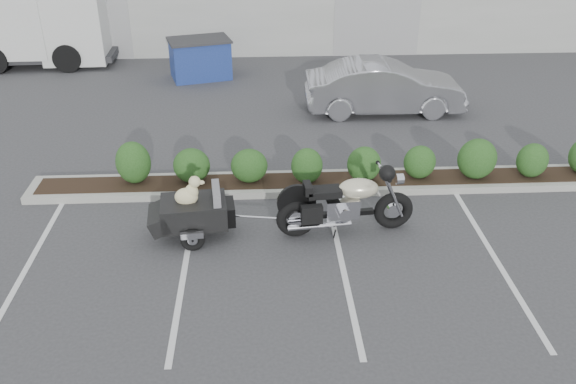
{
  "coord_description": "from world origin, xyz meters",
  "views": [
    {
      "loc": [
        -0.16,
        -9.22,
        6.12
      ],
      "look_at": [
        0.33,
        0.61,
        0.75
      ],
      "focal_mm": 38.0,
      "sensor_mm": 36.0,
      "label": 1
    }
  ],
  "objects_px": {
    "delivery_truck": "(3,18)",
    "motorcycle": "(346,204)",
    "dumpster": "(200,58)",
    "pet_trailer": "(193,211)",
    "sedan": "(385,87)"
  },
  "relations": [
    {
      "from": "pet_trailer",
      "to": "dumpster",
      "type": "bearing_deg",
      "value": 87.5
    },
    {
      "from": "dumpster",
      "to": "sedan",
      "type": "bearing_deg",
      "value": -47.27
    },
    {
      "from": "motorcycle",
      "to": "dumpster",
      "type": "relative_size",
      "value": 1.21
    },
    {
      "from": "pet_trailer",
      "to": "sedan",
      "type": "distance_m",
      "value": 7.68
    },
    {
      "from": "sedan",
      "to": "dumpster",
      "type": "distance_m",
      "value": 6.18
    },
    {
      "from": "sedan",
      "to": "delivery_truck",
      "type": "distance_m",
      "value": 12.89
    },
    {
      "from": "pet_trailer",
      "to": "dumpster",
      "type": "distance_m",
      "value": 9.39
    },
    {
      "from": "dumpster",
      "to": "motorcycle",
      "type": "bearing_deg",
      "value": -85.56
    },
    {
      "from": "motorcycle",
      "to": "sedan",
      "type": "relative_size",
      "value": 0.61
    },
    {
      "from": "dumpster",
      "to": "delivery_truck",
      "type": "distance_m",
      "value": 6.88
    },
    {
      "from": "motorcycle",
      "to": "delivery_truck",
      "type": "relative_size",
      "value": 0.36
    },
    {
      "from": "pet_trailer",
      "to": "delivery_truck",
      "type": "relative_size",
      "value": 0.29
    },
    {
      "from": "delivery_truck",
      "to": "motorcycle",
      "type": "bearing_deg",
      "value": -50.26
    },
    {
      "from": "motorcycle",
      "to": "pet_trailer",
      "type": "xyz_separation_m",
      "value": [
        -2.79,
        0.02,
        -0.07
      ]
    },
    {
      "from": "pet_trailer",
      "to": "sedan",
      "type": "bearing_deg",
      "value": 46.6
    }
  ]
}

